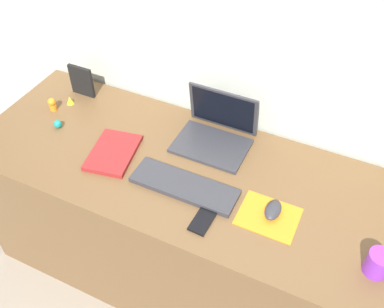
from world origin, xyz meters
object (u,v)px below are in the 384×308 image
at_px(picture_frame, 82,81).
at_px(toy_figurine_yellow, 70,100).
at_px(keyboard, 184,186).
at_px(notebook_pad, 113,152).
at_px(mouse, 273,210).
at_px(toy_figurine_teal, 58,124).
at_px(laptop, 216,130).
at_px(toy_figurine_orange, 52,104).
at_px(cell_phone, 203,219).
at_px(coffee_mug, 378,263).

height_order(picture_frame, toy_figurine_yellow, picture_frame).
distance_m(keyboard, picture_frame, 0.76).
distance_m(picture_frame, toy_figurine_yellow, 0.10).
bearing_deg(notebook_pad, mouse, -11.56).
xyz_separation_m(notebook_pad, toy_figurine_teal, (-0.31, 0.04, 0.01)).
bearing_deg(toy_figurine_teal, laptop, 19.09).
bearing_deg(toy_figurine_orange, cell_phone, -17.42).
relative_size(toy_figurine_yellow, toy_figurine_orange, 0.61).
xyz_separation_m(mouse, coffee_mug, (0.36, -0.08, 0.02)).
height_order(keyboard, toy_figurine_yellow, toy_figurine_yellow).
relative_size(keyboard, mouse, 4.27).
bearing_deg(notebook_pad, toy_figurine_yellow, 140.73).
xyz_separation_m(picture_frame, toy_figurine_yellow, (-0.01, -0.09, -0.06)).
bearing_deg(toy_figurine_yellow, keyboard, -18.58).
bearing_deg(keyboard, toy_figurine_yellow, 161.42).
height_order(picture_frame, coffee_mug, picture_frame).
height_order(laptop, coffee_mug, laptop).
bearing_deg(toy_figurine_teal, coffee_mug, -5.51).
bearing_deg(cell_phone, keyboard, 142.10).
height_order(toy_figurine_yellow, toy_figurine_teal, same).
bearing_deg(coffee_mug, keyboard, 175.58).
xyz_separation_m(cell_phone, toy_figurine_yellow, (-0.83, 0.34, 0.01)).
relative_size(cell_phone, coffee_mug, 1.47).
bearing_deg(keyboard, notebook_pad, 173.78).
distance_m(keyboard, toy_figurine_teal, 0.65).
distance_m(keyboard, toy_figurine_yellow, 0.74).
xyz_separation_m(laptop, coffee_mug, (0.70, -0.35, -0.01)).
bearing_deg(toy_figurine_orange, picture_frame, 70.35).
distance_m(coffee_mug, toy_figurine_teal, 1.36).
relative_size(laptop, picture_frame, 2.00).
xyz_separation_m(keyboard, toy_figurine_teal, (-0.65, 0.08, 0.01)).
xyz_separation_m(picture_frame, coffee_mug, (1.39, -0.38, -0.03)).
bearing_deg(picture_frame, toy_figurine_yellow, -99.55).
distance_m(keyboard, coffee_mug, 0.71).
bearing_deg(keyboard, toy_figurine_teal, 173.32).
relative_size(mouse, notebook_pad, 0.40).
bearing_deg(coffee_mug, laptop, 153.23).
relative_size(cell_phone, toy_figurine_teal, 3.44).
distance_m(coffee_mug, toy_figurine_yellow, 1.44).
bearing_deg(laptop, cell_phone, -72.60).
height_order(toy_figurine_orange, toy_figurine_teal, toy_figurine_orange).
bearing_deg(coffee_mug, notebook_pad, 174.99).
xyz_separation_m(mouse, toy_figurine_teal, (-0.99, 0.05, -0.00)).
xyz_separation_m(laptop, mouse, (0.34, -0.28, -0.03)).
bearing_deg(toy_figurine_teal, keyboard, -6.68).
distance_m(laptop, toy_figurine_teal, 0.69).
bearing_deg(mouse, coffee_mug, -12.22).
xyz_separation_m(toy_figurine_orange, toy_figurine_teal, (0.10, -0.09, -0.01)).
bearing_deg(laptop, picture_frame, 178.11).
bearing_deg(keyboard, mouse, 4.16).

